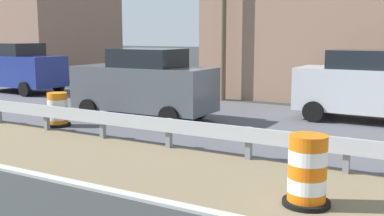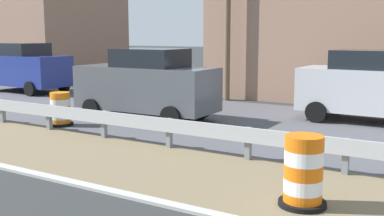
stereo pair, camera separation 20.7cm
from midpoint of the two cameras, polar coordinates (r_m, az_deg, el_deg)
traffic_barrel_close at (r=7.49m, az=13.12°, el=-7.83°), size 0.75×0.75×1.12m
traffic_barrel_mid at (r=14.11m, az=-16.49°, el=-0.37°), size 0.71×0.71×0.98m
car_lead_near_lane at (r=14.65m, az=-6.30°, el=2.90°), size 2.01×4.55×2.21m
car_trailing_near_lane at (r=22.88m, az=-20.49°, el=4.61°), size 2.19×4.33×2.25m
car_distant_c at (r=15.08m, az=20.26°, el=2.52°), size 2.03×4.20×2.18m
roadside_shop_near at (r=20.80m, az=17.32°, el=8.03°), size 6.30×10.64×4.86m
roadside_shop_far at (r=33.82m, az=-21.53°, el=9.56°), size 7.35×13.86×6.65m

